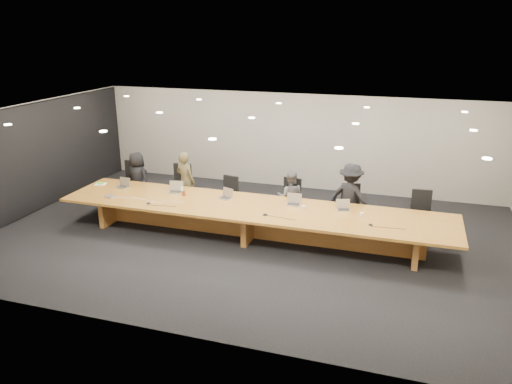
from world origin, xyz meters
The scene contains 29 objects.
ground centered at (0.00, 0.00, 0.00)m, with size 12.00×12.00×0.00m, color black.
back_wall centered at (0.00, 4.00, 1.40)m, with size 12.00×0.02×2.80m, color #B4AFA4.
left_wall_panel centered at (-5.94, 0.00, 1.37)m, with size 0.08×7.84×2.74m, color black.
conference_table centered at (0.00, 0.00, 0.52)m, with size 9.00×1.80×0.75m.
chair_far_left centered at (-3.90, 1.21, 0.58)m, with size 0.60×0.60×1.17m, color black, non-canonical shape.
chair_left centered at (-2.43, 1.27, 0.59)m, with size 0.60×0.60×1.19m, color black, non-canonical shape.
chair_mid_left centered at (-1.05, 1.17, 0.51)m, with size 0.52×0.52×1.02m, color black, non-canonical shape.
chair_mid_right centered at (0.56, 1.20, 0.55)m, with size 0.56×0.56×1.10m, color black, non-canonical shape.
chair_right centered at (2.09, 1.27, 0.54)m, with size 0.55×0.55×1.07m, color black, non-canonical shape.
chair_far_right centered at (3.68, 1.25, 0.54)m, with size 0.55×0.55×1.08m, color black, non-canonical shape.
person_a centered at (-3.65, 1.22, 0.72)m, with size 0.71×0.46×1.45m, color black.
person_b centered at (-2.19, 1.13, 0.80)m, with size 0.58×0.38×1.60m, color #3F3822.
person_c centered at (0.61, 1.14, 0.66)m, with size 0.64×0.50×1.32m, color #4D4C4F.
person_d centered at (2.06, 1.17, 0.81)m, with size 1.04×0.60×1.62m, color black.
laptop_a centered at (-3.56, 0.33, 0.87)m, with size 0.31×0.23×0.24m, color tan, non-canonical shape.
laptop_b centered at (-2.11, 0.38, 0.88)m, with size 0.34×0.25×0.27m, color #BDAD90, non-canonical shape.
laptop_c centered at (-0.79, 0.32, 0.87)m, with size 0.31×0.22×0.24m, color #C7B298, non-canonical shape.
laptop_d centered at (0.87, 0.37, 0.88)m, with size 0.33×0.24×0.26m, color tan, non-canonical shape.
laptop_e centered at (2.02, 0.38, 0.87)m, with size 0.30×0.22×0.24m, color #C2B494, non-canonical shape.
water_bottle centered at (-1.85, 0.22, 0.85)m, with size 0.06×0.06×0.20m, color silver.
amber_mug centered at (-1.80, 0.22, 0.80)m, with size 0.09×0.09×0.11m, color brown.
paper_cup_near centered at (1.15, 0.16, 0.79)m, with size 0.08×0.08×0.09m, color silver.
paper_cup_far centered at (2.44, 0.11, 0.80)m, with size 0.08×0.08×0.09m, color white.
notepad centered at (-4.24, 0.39, 0.76)m, with size 0.27×0.21×0.02m, color white.
lime_gadget centered at (-4.24, 0.39, 0.78)m, with size 0.17×0.10×0.03m, color #5ACF37.
av_box centered at (-3.44, -0.42, 0.77)m, with size 0.23×0.17×0.03m, color #B2B2B7.
mic_left centered at (-2.33, -0.54, 0.76)m, with size 0.11×0.11×0.03m, color black.
mic_center centered at (0.44, -0.42, 0.77)m, with size 0.13×0.13×0.03m, color black.
mic_right centered at (2.67, -0.31, 0.76)m, with size 0.10×0.10×0.03m, color black.
Camera 1 is at (3.30, -10.08, 4.65)m, focal length 35.00 mm.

